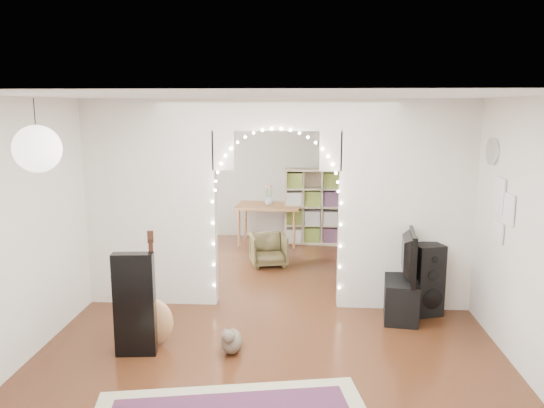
# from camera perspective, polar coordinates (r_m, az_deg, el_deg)

# --- Properties ---
(floor) EXTENTS (7.50, 7.50, 0.00)m
(floor) POSITION_cam_1_polar(r_m,az_deg,el_deg) (7.23, 0.51, -10.62)
(floor) COLOR black
(floor) RESTS_ON ground
(ceiling) EXTENTS (5.00, 7.50, 0.02)m
(ceiling) POSITION_cam_1_polar(r_m,az_deg,el_deg) (6.75, 0.54, 11.30)
(ceiling) COLOR white
(ceiling) RESTS_ON wall_back
(wall_back) EXTENTS (5.00, 0.02, 2.70)m
(wall_back) POSITION_cam_1_polar(r_m,az_deg,el_deg) (10.57, 1.55, 3.66)
(wall_back) COLOR silver
(wall_back) RESTS_ON floor
(wall_front) EXTENTS (5.00, 0.02, 2.70)m
(wall_front) POSITION_cam_1_polar(r_m,az_deg,el_deg) (3.26, -2.88, -12.15)
(wall_front) COLOR silver
(wall_front) RESTS_ON floor
(wall_left) EXTENTS (0.02, 7.50, 2.70)m
(wall_left) POSITION_cam_1_polar(r_m,az_deg,el_deg) (7.42, -19.14, 0.17)
(wall_left) COLOR silver
(wall_left) RESTS_ON floor
(wall_right) EXTENTS (0.02, 7.50, 2.70)m
(wall_right) POSITION_cam_1_polar(r_m,az_deg,el_deg) (7.19, 20.85, -0.26)
(wall_right) COLOR silver
(wall_right) RESTS_ON floor
(divider_wall) EXTENTS (5.00, 0.20, 2.70)m
(divider_wall) POSITION_cam_1_polar(r_m,az_deg,el_deg) (6.85, 0.53, 0.57)
(divider_wall) COLOR silver
(divider_wall) RESTS_ON floor
(fairy_lights) EXTENTS (1.64, 0.04, 1.60)m
(fairy_lights) POSITION_cam_1_polar(r_m,az_deg,el_deg) (6.70, 0.47, 1.43)
(fairy_lights) COLOR #FFEABF
(fairy_lights) RESTS_ON divider_wall
(window) EXTENTS (0.04, 1.20, 1.40)m
(window) POSITION_cam_1_polar(r_m,az_deg,el_deg) (9.06, -14.71, 3.13)
(window) COLOR white
(window) RESTS_ON wall_left
(wall_clock) EXTENTS (0.03, 0.31, 0.31)m
(wall_clock) POSITION_cam_1_polar(r_m,az_deg,el_deg) (6.52, 22.67, 5.24)
(wall_clock) COLOR white
(wall_clock) RESTS_ON wall_right
(picture_frames) EXTENTS (0.02, 0.50, 0.70)m
(picture_frames) POSITION_cam_1_polar(r_m,az_deg,el_deg) (6.22, 23.47, -0.61)
(picture_frames) COLOR white
(picture_frames) RESTS_ON wall_right
(paper_lantern) EXTENTS (0.40, 0.40, 0.40)m
(paper_lantern) POSITION_cam_1_polar(r_m,az_deg,el_deg) (4.90, -23.93, 5.44)
(paper_lantern) COLOR white
(paper_lantern) RESTS_ON ceiling
(ceiling_fan) EXTENTS (1.10, 1.10, 0.30)m
(ceiling_fan) POSITION_cam_1_polar(r_m,az_deg,el_deg) (8.75, 1.21, 9.14)
(ceiling_fan) COLOR #A88B38
(ceiling_fan) RESTS_ON ceiling
(guitar_case) EXTENTS (0.44, 0.18, 1.11)m
(guitar_case) POSITION_cam_1_polar(r_m,az_deg,el_deg) (5.83, -14.56, -10.44)
(guitar_case) COLOR black
(guitar_case) RESTS_ON floor
(acoustic_guitar) EXTENTS (0.46, 0.27, 1.10)m
(acoustic_guitar) POSITION_cam_1_polar(r_m,az_deg,el_deg) (6.04, -12.66, -10.38)
(acoustic_guitar) COLOR #B77F49
(acoustic_guitar) RESTS_ON floor
(tabby_cat) EXTENTS (0.26, 0.52, 0.34)m
(tabby_cat) POSITION_cam_1_polar(r_m,az_deg,el_deg) (5.86, -4.38, -14.43)
(tabby_cat) COLOR brown
(tabby_cat) RESTS_ON floor
(floor_speaker) EXTENTS (0.43, 0.40, 0.91)m
(floor_speaker) POSITION_cam_1_polar(r_m,az_deg,el_deg) (7.01, 16.31, -7.82)
(floor_speaker) COLOR black
(floor_speaker) RESTS_ON floor
(media_console) EXTENTS (0.53, 1.04, 0.50)m
(media_console) POSITION_cam_1_polar(r_m,az_deg,el_deg) (7.02, 13.64, -9.43)
(media_console) COLOR black
(media_console) RESTS_ON floor
(tv) EXTENTS (0.28, 1.08, 0.62)m
(tv) POSITION_cam_1_polar(r_m,az_deg,el_deg) (6.85, 13.84, -5.02)
(tv) COLOR black
(tv) RESTS_ON media_console
(bookcase) EXTENTS (1.43, 0.48, 1.44)m
(bookcase) POSITION_cam_1_polar(r_m,az_deg,el_deg) (10.13, 5.36, -0.27)
(bookcase) COLOR #BEAF8A
(bookcase) RESTS_ON floor
(dining_table) EXTENTS (1.27, 0.90, 0.76)m
(dining_table) POSITION_cam_1_polar(r_m,az_deg,el_deg) (10.10, -0.33, -0.49)
(dining_table) COLOR brown
(dining_table) RESTS_ON floor
(flower_vase) EXTENTS (0.20, 0.20, 0.19)m
(flower_vase) POSITION_cam_1_polar(r_m,az_deg,el_deg) (10.07, -0.33, 0.45)
(flower_vase) COLOR silver
(flower_vase) RESTS_ON dining_table
(dining_chair_left) EXTENTS (0.69, 0.70, 0.53)m
(dining_chair_left) POSITION_cam_1_polar(r_m,az_deg,el_deg) (8.79, -0.38, -4.94)
(dining_chair_left) COLOR brown
(dining_chair_left) RESTS_ON floor
(dining_chair_right) EXTENTS (0.53, 0.55, 0.48)m
(dining_chair_right) POSITION_cam_1_polar(r_m,az_deg,el_deg) (8.27, 9.99, -6.28)
(dining_chair_right) COLOR brown
(dining_chair_right) RESTS_ON floor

